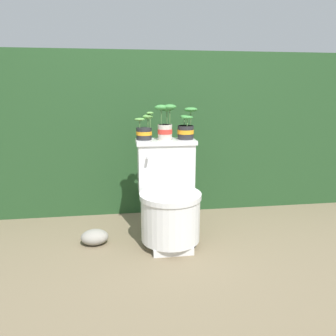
# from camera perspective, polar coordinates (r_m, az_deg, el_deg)

# --- Properties ---
(ground_plane) EXTENTS (12.00, 12.00, 0.00)m
(ground_plane) POSITION_cam_1_polar(r_m,az_deg,el_deg) (2.37, 1.65, -13.58)
(ground_plane) COLOR #75664C
(hedge_backdrop) EXTENTS (4.29, 1.00, 1.39)m
(hedge_backdrop) POSITION_cam_1_polar(r_m,az_deg,el_deg) (3.32, -1.82, 6.86)
(hedge_backdrop) COLOR #234723
(hedge_backdrop) RESTS_ON ground
(toilet) EXTENTS (0.43, 0.56, 0.72)m
(toilet) POSITION_cam_1_polar(r_m,az_deg,el_deg) (2.34, 0.14, -5.53)
(toilet) COLOR silver
(toilet) RESTS_ON ground
(potted_plant_left) EXTENTS (0.14, 0.11, 0.20)m
(potted_plant_left) POSITION_cam_1_polar(r_m,az_deg,el_deg) (2.39, -4.16, 6.45)
(potted_plant_left) COLOR #262628
(potted_plant_left) RESTS_ON toilet
(potted_plant_midleft) EXTENTS (0.16, 0.11, 0.25)m
(potted_plant_midleft) POSITION_cam_1_polar(r_m,az_deg,el_deg) (2.37, -0.48, 7.63)
(potted_plant_midleft) COLOR beige
(potted_plant_midleft) RESTS_ON toilet
(potted_plant_middle) EXTENTS (0.15, 0.14, 0.23)m
(potted_plant_middle) POSITION_cam_1_polar(r_m,az_deg,el_deg) (2.42, 3.18, 6.87)
(potted_plant_middle) COLOR #262628
(potted_plant_middle) RESTS_ON toilet
(garden_stone) EXTENTS (0.19, 0.16, 0.11)m
(garden_stone) POSITION_cam_1_polar(r_m,az_deg,el_deg) (2.44, -12.66, -11.65)
(garden_stone) COLOR gray
(garden_stone) RESTS_ON ground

